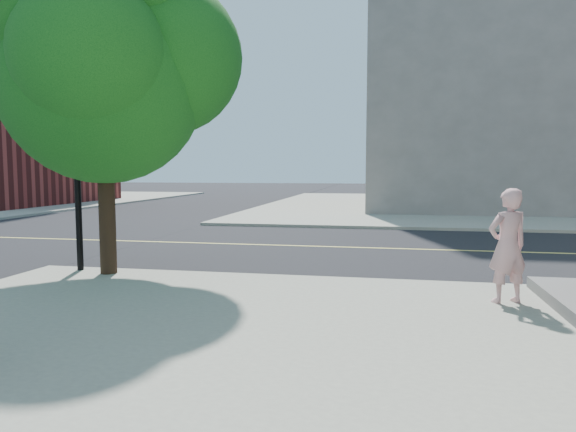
# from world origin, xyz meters

# --- Properties ---
(ground) EXTENTS (140.00, 140.00, 0.00)m
(ground) POSITION_xyz_m (0.00, 0.00, 0.00)
(ground) COLOR black
(ground) RESTS_ON ground
(road_ew) EXTENTS (140.00, 9.00, 0.01)m
(road_ew) POSITION_xyz_m (0.00, 4.50, 0.01)
(road_ew) COLOR black
(road_ew) RESTS_ON ground
(sidewalk_ne) EXTENTS (29.00, 25.00, 0.12)m
(sidewalk_ne) POSITION_xyz_m (13.50, 21.50, 0.06)
(sidewalk_ne) COLOR gray
(sidewalk_ne) RESTS_ON ground
(filler_ne) EXTENTS (18.00, 16.00, 14.00)m
(filler_ne) POSITION_xyz_m (14.00, 22.00, 7.12)
(filler_ne) COLOR slate
(filler_ne) RESTS_ON sidewalk_ne
(man_on_phone) EXTENTS (0.75, 0.63, 1.74)m
(man_on_phone) POSITION_xyz_m (7.80, -1.42, 0.99)
(man_on_phone) COLOR #D79C9D
(man_on_phone) RESTS_ON sidewalk_se
(street_tree) EXTENTS (4.81, 4.37, 6.38)m
(street_tree) POSITION_xyz_m (0.78, -0.49, 4.24)
(street_tree) COLOR black
(street_tree) RESTS_ON sidewalk_se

